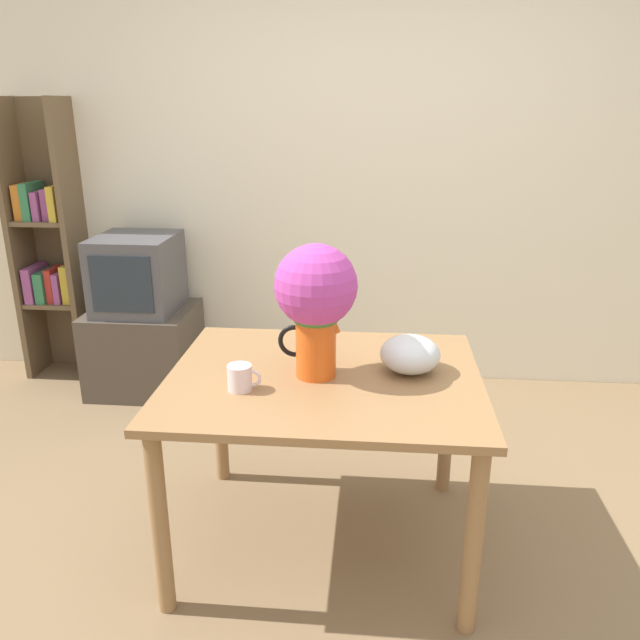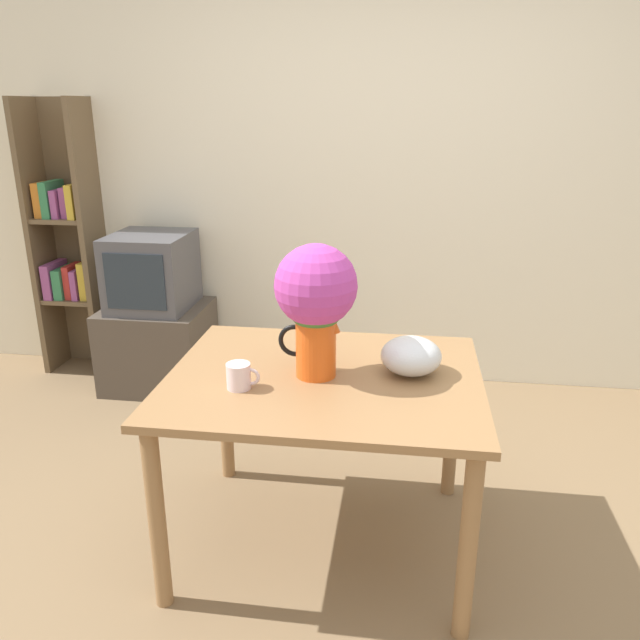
% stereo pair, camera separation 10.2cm
% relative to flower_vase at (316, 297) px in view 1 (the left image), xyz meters
% --- Properties ---
extents(ground_plane, '(12.00, 12.00, 0.00)m').
position_rel_flower_vase_xyz_m(ground_plane, '(0.18, -0.19, -1.03)').
color(ground_plane, '#7F6647').
extents(wall_back, '(8.00, 0.05, 2.60)m').
position_rel_flower_vase_xyz_m(wall_back, '(0.18, 1.72, 0.27)').
color(wall_back, '#EDE5CC').
rests_on(wall_back, ground_plane).
extents(table, '(1.15, 0.94, 0.73)m').
position_rel_flower_vase_xyz_m(table, '(0.03, 0.01, -0.40)').
color(table, olive).
rests_on(table, ground_plane).
extents(flower_vase, '(0.30, 0.30, 0.49)m').
position_rel_flower_vase_xyz_m(flower_vase, '(0.00, 0.00, 0.00)').
color(flower_vase, '#E05619').
rests_on(flower_vase, table).
extents(coffee_mug, '(0.12, 0.09, 0.09)m').
position_rel_flower_vase_xyz_m(coffee_mug, '(-0.25, -0.15, -0.25)').
color(coffee_mug, silver).
rests_on(coffee_mug, table).
extents(white_bowl, '(0.22, 0.22, 0.14)m').
position_rel_flower_vase_xyz_m(white_bowl, '(0.34, 0.07, -0.23)').
color(white_bowl, silver).
rests_on(white_bowl, table).
extents(tv_stand, '(0.61, 0.54, 0.51)m').
position_rel_flower_vase_xyz_m(tv_stand, '(-1.19, 1.36, -0.78)').
color(tv_stand, '#4C4238').
rests_on(tv_stand, ground_plane).
extents(tv_set, '(0.45, 0.49, 0.45)m').
position_rel_flower_vase_xyz_m(tv_set, '(-1.19, 1.36, -0.30)').
color(tv_set, '#4C4C51').
rests_on(tv_set, tv_stand).
extents(bookshelf, '(0.39, 0.29, 1.73)m').
position_rel_flower_vase_xyz_m(bookshelf, '(-1.82, 1.57, -0.19)').
color(bookshelf, brown).
rests_on(bookshelf, ground_plane).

